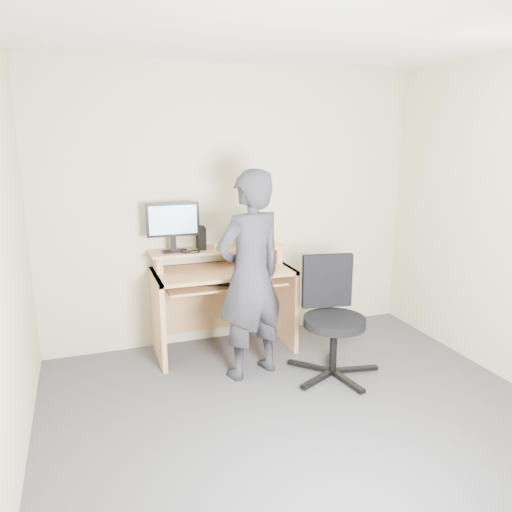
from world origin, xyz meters
TOP-DOWN VIEW (x-y plane):
  - ground at (0.00, 0.00)m, footprint 3.50×3.50m
  - back_wall at (0.00, 1.75)m, footprint 3.50×0.02m
  - ceiling at (0.00, 0.00)m, footprint 3.50×3.50m
  - desk at (-0.20, 1.53)m, footprint 1.20×0.60m
  - monitor at (-0.60, 1.57)m, footprint 0.45×0.13m
  - external_drive at (-0.35, 1.61)m, footprint 0.08×0.13m
  - travel_mug at (-0.02, 1.60)m, footprint 0.08×0.08m
  - smartphone at (0.18, 1.59)m, footprint 0.11×0.14m
  - charger at (-0.52, 1.50)m, footprint 0.05×0.04m
  - headphones at (-0.29, 1.64)m, footprint 0.17×0.17m
  - keyboard at (-0.20, 1.36)m, footprint 0.49×0.32m
  - mouse at (0.16, 1.35)m, footprint 0.11×0.08m
  - office_chair at (0.50, 0.75)m, footprint 0.73×0.73m
  - person at (-0.12, 0.93)m, footprint 0.69×0.56m

SIDE VIEW (x-z plane):
  - ground at x=0.00m, z-range 0.00..0.00m
  - office_chair at x=0.50m, z-range 0.04..0.97m
  - desk at x=-0.20m, z-range 0.09..1.00m
  - keyboard at x=-0.20m, z-range 0.65..0.68m
  - mouse at x=0.16m, z-range 0.75..0.79m
  - person at x=-0.12m, z-range 0.00..1.65m
  - smartphone at x=0.18m, z-range 0.91..0.92m
  - headphones at x=-0.29m, z-range 0.89..0.95m
  - charger at x=-0.52m, z-range 0.91..0.94m
  - travel_mug at x=-0.02m, z-range 0.91..1.08m
  - external_drive at x=-0.35m, z-range 0.91..1.11m
  - monitor at x=-0.60m, z-range 0.95..1.38m
  - back_wall at x=0.00m, z-range 0.00..2.50m
  - ceiling at x=0.00m, z-range 2.49..2.51m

